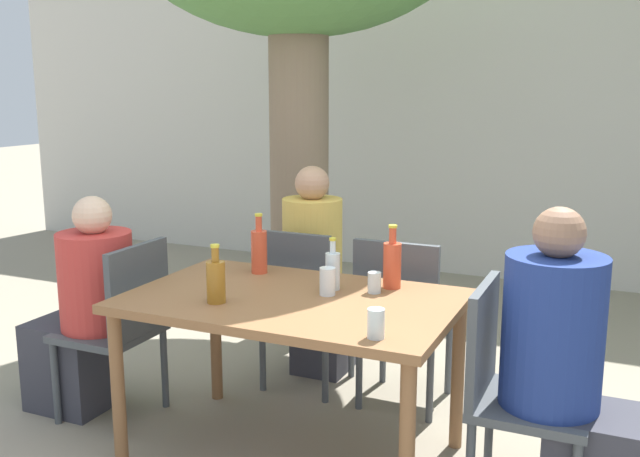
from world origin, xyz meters
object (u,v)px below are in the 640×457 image
(soda_bottle_2, at_px, (259,250))
(drinking_glass_1, at_px, (374,283))
(patio_chair_2, at_px, (301,299))
(drinking_glass_2, at_px, (327,281))
(patio_chair_0, at_px, (122,320))
(water_bottle_1, at_px, (333,270))
(patio_chair_1, at_px, (510,384))
(amber_bottle_3, at_px, (216,280))
(soda_bottle_0, at_px, (392,264))
(drinking_glass_0, at_px, (376,323))
(patio_chair_3, at_px, (401,313))
(person_seated_1, at_px, (572,384))
(person_seated_2, at_px, (319,283))
(dining_table_front, at_px, (292,315))
(person_seated_0, at_px, (85,316))

(soda_bottle_2, bearing_deg, drinking_glass_1, -8.67)
(patio_chair_2, xyz_separation_m, drinking_glass_2, (0.42, -0.60, 0.30))
(patio_chair_0, xyz_separation_m, water_bottle_1, (1.07, 0.18, 0.33))
(patio_chair_1, distance_m, amber_bottle_3, 1.27)
(soda_bottle_0, xyz_separation_m, drinking_glass_0, (0.16, -0.66, -0.06))
(patio_chair_3, distance_m, drinking_glass_0, 1.10)
(drinking_glass_2, bearing_deg, patio_chair_1, -6.08)
(water_bottle_1, bearing_deg, drinking_glass_2, -81.46)
(drinking_glass_0, bearing_deg, person_seated_1, 27.38)
(soda_bottle_2, xyz_separation_m, amber_bottle_3, (0.07, -0.51, -0.02))
(person_seated_2, bearing_deg, water_bottle_1, 118.48)
(dining_table_front, bearing_deg, person_seated_2, 107.26)
(patio_chair_0, distance_m, drinking_glass_0, 1.53)
(soda_bottle_2, bearing_deg, person_seated_0, -160.69)
(person_seated_2, bearing_deg, patio_chair_1, 143.26)
(person_seated_1, distance_m, amber_bottle_3, 1.48)
(water_bottle_1, bearing_deg, drinking_glass_0, -52.94)
(patio_chair_1, distance_m, patio_chair_2, 1.41)
(dining_table_front, relative_size, person_seated_1, 1.16)
(patio_chair_1, xyz_separation_m, person_seated_2, (-1.24, 0.92, 0.03))
(patio_chair_2, relative_size, soda_bottle_2, 3.08)
(drinking_glass_2, bearing_deg, patio_chair_3, 75.49)
(person_seated_1, bearing_deg, drinking_glass_0, 117.38)
(patio_chair_2, xyz_separation_m, drinking_glass_1, (0.60, -0.48, 0.29))
(dining_table_front, height_order, patio_chair_1, patio_chair_1)
(patio_chair_0, height_order, soda_bottle_2, soda_bottle_2)
(drinking_glass_0, distance_m, drinking_glass_2, 0.58)
(person_seated_1, relative_size, soda_bottle_0, 4.22)
(amber_bottle_3, bearing_deg, soda_bottle_2, 98.04)
(amber_bottle_3, bearing_deg, person_seated_2, 91.51)
(patio_chair_1, bearing_deg, drinking_glass_2, 83.92)
(patio_chair_0, distance_m, person_seated_2, 1.14)
(amber_bottle_3, bearing_deg, dining_table_front, 39.17)
(dining_table_front, height_order, drinking_glass_1, drinking_glass_1)
(person_seated_0, relative_size, amber_bottle_3, 4.50)
(person_seated_2, xyz_separation_m, drinking_glass_0, (0.80, -1.27, 0.26))
(drinking_glass_1, bearing_deg, patio_chair_3, 92.62)
(drinking_glass_1, bearing_deg, patio_chair_0, -170.80)
(water_bottle_1, bearing_deg, patio_chair_3, 71.66)
(dining_table_front, bearing_deg, water_bottle_1, 56.60)
(patio_chair_1, bearing_deg, patio_chair_3, 43.91)
(person_seated_1, relative_size, drinking_glass_0, 11.15)
(dining_table_front, height_order, person_seated_0, person_seated_0)
(person_seated_0, xyz_separation_m, person_seated_2, (0.90, 0.92, 0.04))
(water_bottle_1, relative_size, drinking_glass_0, 2.15)
(water_bottle_1, xyz_separation_m, soda_bottle_2, (-0.45, 0.12, 0.02))
(patio_chair_1, xyz_separation_m, soda_bottle_0, (-0.59, 0.31, 0.35))
(drinking_glass_2, bearing_deg, soda_bottle_0, 45.17)
(drinking_glass_0, bearing_deg, patio_chair_3, 102.33)
(person_seated_0, bearing_deg, amber_bottle_3, 77.34)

